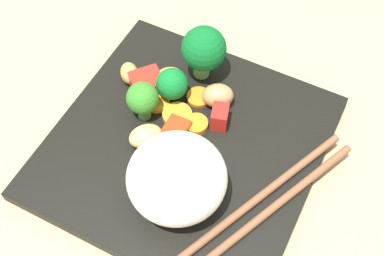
{
  "coord_description": "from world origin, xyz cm",
  "views": [
    {
      "loc": [
        13.56,
        -23.61,
        45.2
      ],
      "look_at": [
        0.35,
        0.78,
        3.3
      ],
      "focal_mm": 47.75,
      "sensor_mm": 36.0,
      "label": 1
    }
  ],
  "objects_px": {
    "broccoli_floret_2": "(204,50)",
    "carrot_slice_1": "(199,97)",
    "chopstick_pair": "(259,208)",
    "rice_mound": "(177,178)",
    "square_plate": "(185,147)"
  },
  "relations": [
    {
      "from": "broccoli_floret_2",
      "to": "carrot_slice_1",
      "type": "bearing_deg",
      "value": -69.65
    },
    {
      "from": "chopstick_pair",
      "to": "broccoli_floret_2",
      "type": "bearing_deg",
      "value": 68.08
    },
    {
      "from": "rice_mound",
      "to": "broccoli_floret_2",
      "type": "height_order",
      "value": "rice_mound"
    },
    {
      "from": "square_plate",
      "to": "carrot_slice_1",
      "type": "distance_m",
      "value": 0.06
    },
    {
      "from": "carrot_slice_1",
      "to": "chopstick_pair",
      "type": "bearing_deg",
      "value": -38.71
    },
    {
      "from": "chopstick_pair",
      "to": "square_plate",
      "type": "bearing_deg",
      "value": 94.42
    },
    {
      "from": "broccoli_floret_2",
      "to": "square_plate",
      "type": "bearing_deg",
      "value": -73.33
    },
    {
      "from": "broccoli_floret_2",
      "to": "chopstick_pair",
      "type": "bearing_deg",
      "value": -44.71
    },
    {
      "from": "carrot_slice_1",
      "to": "chopstick_pair",
      "type": "xyz_separation_m",
      "value": [
        0.11,
        -0.09,
        0.0
      ]
    },
    {
      "from": "square_plate",
      "to": "rice_mound",
      "type": "bearing_deg",
      "value": -67.94
    },
    {
      "from": "carrot_slice_1",
      "to": "chopstick_pair",
      "type": "height_order",
      "value": "chopstick_pair"
    },
    {
      "from": "rice_mound",
      "to": "carrot_slice_1",
      "type": "bearing_deg",
      "value": 108.31
    },
    {
      "from": "carrot_slice_1",
      "to": "chopstick_pair",
      "type": "relative_size",
      "value": 0.12
    },
    {
      "from": "broccoli_floret_2",
      "to": "chopstick_pair",
      "type": "relative_size",
      "value": 0.3
    },
    {
      "from": "rice_mound",
      "to": "broccoli_floret_2",
      "type": "xyz_separation_m",
      "value": [
        -0.05,
        0.14,
        0.0
      ]
    }
  ]
}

